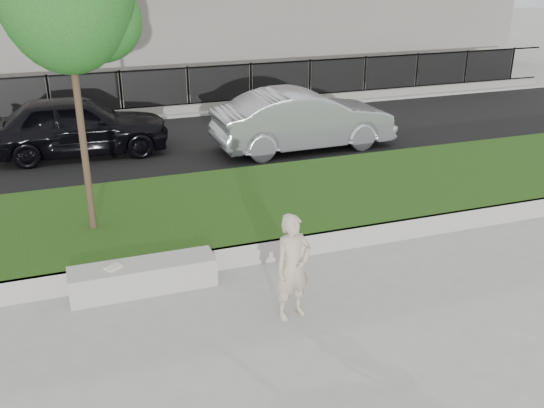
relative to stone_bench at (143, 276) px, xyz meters
name	(u,v)px	position (x,y,z in m)	size (l,w,h in m)	color
ground	(253,296)	(1.59, -0.80, -0.24)	(90.00, 90.00, 0.00)	gray
grass_bank	(207,214)	(1.59, 2.20, -0.04)	(34.00, 4.00, 0.40)	black
grass_kerb	(235,257)	(1.59, 0.24, -0.04)	(34.00, 0.08, 0.40)	#98958E
street	(160,147)	(1.59, 7.70, -0.22)	(34.00, 7.00, 0.04)	black
far_pavement	(138,110)	(1.59, 12.20, -0.18)	(34.00, 3.00, 0.12)	gray
iron_fence	(141,102)	(1.59, 11.20, 0.31)	(32.00, 0.30, 1.50)	slate
stone_bench	(143,276)	(0.00, 0.00, 0.00)	(2.31, 0.58, 0.47)	#98958E
man	(293,267)	(1.98, -1.50, 0.58)	(0.59, 0.39, 1.63)	#BDAD91
book	(113,267)	(-0.45, 0.00, 0.25)	(0.25, 0.18, 0.03)	beige
car_dark	(77,125)	(-0.55, 7.70, 0.61)	(1.90, 4.72, 1.61)	black
car_silver	(304,119)	(5.31, 6.21, 0.62)	(1.72, 4.95, 1.63)	#96989E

